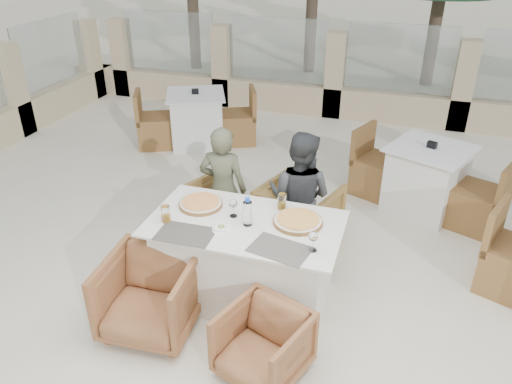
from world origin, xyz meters
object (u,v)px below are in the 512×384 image
(wine_glass_corner, at_px, (313,240))
(bg_table_b, at_px, (426,179))
(beer_glass_left, at_px, (166,214))
(armchair_far_left, at_px, (225,212))
(wine_glass_centre, at_px, (233,207))
(dining_table, at_px, (245,260))
(bg_table_a, at_px, (197,119))
(armchair_near_left, at_px, (150,295))
(water_bottle, at_px, (248,211))
(pizza_left, at_px, (201,203))
(beer_glass_right, at_px, (282,201))
(diner_left, at_px, (223,189))
(diner_right, at_px, (299,197))
(pizza_right, at_px, (298,220))
(olive_dish, at_px, (221,228))
(armchair_near_right, at_px, (263,345))
(armchair_far_right, at_px, (299,214))

(wine_glass_corner, bearing_deg, bg_table_b, 69.90)
(beer_glass_left, height_order, armchair_far_left, beer_glass_left)
(wine_glass_centre, bearing_deg, dining_table, -26.83)
(bg_table_a, bearing_deg, armchair_near_left, -96.15)
(wine_glass_corner, distance_m, armchair_far_left, 1.59)
(water_bottle, bearing_deg, wine_glass_corner, -18.50)
(pizza_left, height_order, beer_glass_right, beer_glass_right)
(diner_left, xyz_separation_m, bg_table_b, (1.92, 1.38, -0.26))
(water_bottle, xyz_separation_m, diner_right, (0.26, 0.77, -0.24))
(beer_glass_left, bearing_deg, pizza_right, 16.31)
(diner_right, bearing_deg, bg_table_b, -122.32)
(water_bottle, bearing_deg, beer_glass_right, 59.53)
(olive_dish, xyz_separation_m, armchair_near_left, (-0.46, -0.43, -0.46))
(diner_right, bearing_deg, pizza_left, 48.06)
(wine_glass_centre, distance_m, bg_table_b, 2.60)
(pizza_right, xyz_separation_m, armchair_near_left, (-1.02, -0.72, -0.46))
(water_bottle, xyz_separation_m, beer_glass_left, (-0.66, -0.15, -0.05))
(armchair_near_left, height_order, diner_left, diner_left)
(pizza_left, distance_m, diner_right, 0.97)
(armchair_near_right, bearing_deg, diner_right, 113.59)
(diner_left, distance_m, bg_table_a, 2.73)
(armchair_near_right, xyz_separation_m, bg_table_a, (-2.19, 3.84, 0.12))
(pizza_left, distance_m, armchair_far_left, 0.80)
(diner_left, bearing_deg, diner_right, 179.69)
(bg_table_a, bearing_deg, olive_dish, -87.17)
(beer_glass_left, bearing_deg, beer_glass_right, 29.82)
(armchair_far_left, xyz_separation_m, armchair_near_left, (-0.11, -1.39, 0.01))
(armchair_far_right, height_order, diner_left, diner_left)
(armchair_near_left, relative_size, bg_table_b, 0.44)
(water_bottle, bearing_deg, armchair_far_left, 122.34)
(armchair_far_left, relative_size, bg_table_a, 0.44)
(beer_glass_left, height_order, armchair_far_right, beer_glass_left)
(water_bottle, xyz_separation_m, olive_dish, (-0.18, -0.14, -0.10))
(water_bottle, height_order, wine_glass_centre, water_bottle)
(dining_table, xyz_separation_m, beer_glass_right, (0.23, 0.31, 0.46))
(pizza_left, distance_m, beer_glass_right, 0.71)
(armchair_far_left, bearing_deg, bg_table_b, -122.79)
(olive_dish, xyz_separation_m, bg_table_a, (-1.65, 3.24, -0.41))
(dining_table, distance_m, armchair_near_left, 0.85)
(bg_table_b, bearing_deg, dining_table, -102.34)
(wine_glass_centre, xyz_separation_m, beer_glass_left, (-0.50, -0.24, -0.02))
(wine_glass_centre, relative_size, beer_glass_left, 1.26)
(wine_glass_centre, distance_m, beer_glass_right, 0.43)
(wine_glass_centre, distance_m, armchair_near_right, 1.15)
(wine_glass_centre, relative_size, olive_dish, 1.67)
(armchair_near_right, bearing_deg, pizza_left, 152.38)
(bg_table_b, bearing_deg, armchair_near_right, -87.69)
(pizza_left, xyz_separation_m, olive_dish, (0.31, -0.31, -0.00))
(pizza_left, xyz_separation_m, diner_right, (0.74, 0.60, -0.14))
(beer_glass_left, height_order, diner_left, diner_left)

